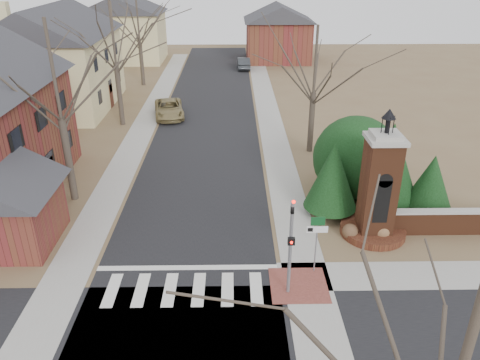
{
  "coord_description": "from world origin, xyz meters",
  "views": [
    {
      "loc": [
        2.08,
        -14.78,
        12.58
      ],
      "look_at": [
        2.4,
        6.0,
        2.55
      ],
      "focal_mm": 35.0,
      "sensor_mm": 36.0,
      "label": 1
    }
  ],
  "objects_px": {
    "sign_post": "(317,233)",
    "pickup_truck": "(169,109)",
    "brick_gate_monument": "(378,195)",
    "traffic_signal_pole": "(291,239)",
    "distant_car": "(243,63)"
  },
  "relations": [
    {
      "from": "brick_gate_monument",
      "to": "distant_car",
      "type": "bearing_deg",
      "value": 98.45
    },
    {
      "from": "sign_post",
      "to": "brick_gate_monument",
      "type": "distance_m",
      "value": 4.55
    },
    {
      "from": "pickup_truck",
      "to": "distant_car",
      "type": "bearing_deg",
      "value": 60.53
    },
    {
      "from": "sign_post",
      "to": "distant_car",
      "type": "bearing_deg",
      "value": 93.08
    },
    {
      "from": "traffic_signal_pole",
      "to": "pickup_truck",
      "type": "bearing_deg",
      "value": 108.22
    },
    {
      "from": "traffic_signal_pole",
      "to": "distant_car",
      "type": "distance_m",
      "value": 42.18
    },
    {
      "from": "sign_post",
      "to": "pickup_truck",
      "type": "xyz_separation_m",
      "value": [
        -8.99,
        21.98,
        -1.24
      ]
    },
    {
      "from": "traffic_signal_pole",
      "to": "brick_gate_monument",
      "type": "distance_m",
      "value": 6.47
    },
    {
      "from": "traffic_signal_pole",
      "to": "pickup_truck",
      "type": "relative_size",
      "value": 0.89
    },
    {
      "from": "sign_post",
      "to": "distant_car",
      "type": "xyz_separation_m",
      "value": [
        -2.19,
        40.71,
        -1.26
      ]
    },
    {
      "from": "brick_gate_monument",
      "to": "pickup_truck",
      "type": "distance_m",
      "value": 22.71
    },
    {
      "from": "sign_post",
      "to": "pickup_truck",
      "type": "relative_size",
      "value": 0.54
    },
    {
      "from": "sign_post",
      "to": "brick_gate_monument",
      "type": "height_order",
      "value": "brick_gate_monument"
    },
    {
      "from": "brick_gate_monument",
      "to": "pickup_truck",
      "type": "height_order",
      "value": "brick_gate_monument"
    },
    {
      "from": "traffic_signal_pole",
      "to": "pickup_truck",
      "type": "height_order",
      "value": "traffic_signal_pole"
    }
  ]
}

